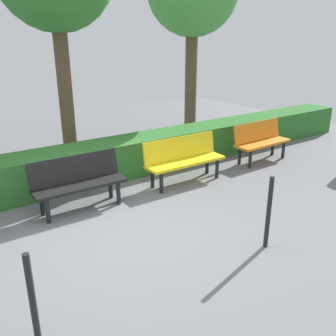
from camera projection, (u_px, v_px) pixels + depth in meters
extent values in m
plane|color=slate|center=(114.00, 229.00, 5.34)|extent=(17.62, 17.62, 0.00)
cube|color=orange|center=(263.00, 143.00, 8.08)|extent=(1.42, 0.45, 0.05)
cube|color=orange|center=(257.00, 131.00, 8.14)|extent=(1.42, 0.16, 0.42)
cylinder|color=black|center=(283.00, 150.00, 8.35)|extent=(0.07, 0.07, 0.39)
cylinder|color=black|center=(273.00, 147.00, 8.58)|extent=(0.07, 0.07, 0.39)
cylinder|color=black|center=(250.00, 159.00, 7.73)|extent=(0.07, 0.07, 0.39)
cylinder|color=black|center=(240.00, 156.00, 7.96)|extent=(0.07, 0.07, 0.39)
cube|color=yellow|center=(186.00, 162.00, 6.88)|extent=(1.62, 0.44, 0.05)
cube|color=yellow|center=(180.00, 148.00, 6.95)|extent=(1.61, 0.12, 0.42)
cylinder|color=black|center=(217.00, 169.00, 7.19)|extent=(0.07, 0.07, 0.39)
cylinder|color=black|center=(207.00, 164.00, 7.42)|extent=(0.07, 0.07, 0.39)
cylinder|color=black|center=(161.00, 183.00, 6.49)|extent=(0.07, 0.07, 0.39)
cylinder|color=black|center=(152.00, 178.00, 6.72)|extent=(0.07, 0.07, 0.39)
cube|color=black|center=(80.00, 186.00, 5.80)|extent=(1.48, 0.44, 0.05)
cube|color=black|center=(75.00, 168.00, 5.86)|extent=(1.47, 0.15, 0.42)
cylinder|color=black|center=(118.00, 193.00, 6.06)|extent=(0.07, 0.07, 0.39)
cylinder|color=black|center=(110.00, 187.00, 6.30)|extent=(0.07, 0.07, 0.39)
cylinder|color=black|center=(48.00, 211.00, 5.44)|extent=(0.07, 0.07, 0.39)
cylinder|color=black|center=(42.00, 204.00, 5.68)|extent=(0.07, 0.07, 0.39)
cube|color=#2D6B28|center=(112.00, 159.00, 7.20)|extent=(13.62, 0.79, 0.72)
cylinder|color=brown|center=(191.00, 80.00, 9.79)|extent=(0.32, 0.32, 3.06)
cylinder|color=brown|center=(65.00, 91.00, 7.59)|extent=(0.29, 0.29, 3.15)
cylinder|color=black|center=(269.00, 213.00, 4.72)|extent=(0.06, 0.06, 1.00)
cylinder|color=black|center=(33.00, 304.00, 3.11)|extent=(0.06, 0.06, 1.00)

